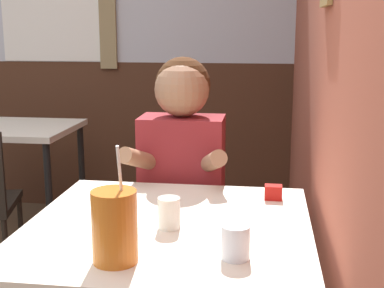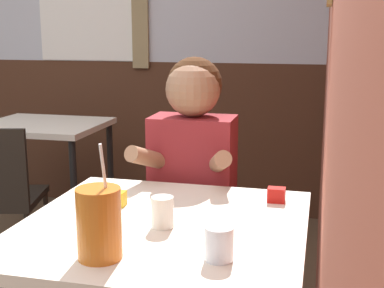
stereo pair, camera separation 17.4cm
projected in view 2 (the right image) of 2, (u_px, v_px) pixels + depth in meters
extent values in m
cube|color=#9E4C38|center=(337.00, 26.00, 2.30)|extent=(0.06, 4.63, 2.70)
cube|color=#472819|center=(140.00, 134.00, 4.06)|extent=(5.70, 0.06, 1.10)
cube|color=beige|center=(163.00, 228.00, 1.64)|extent=(0.86, 0.85, 0.04)
cylinder|color=black|center=(100.00, 274.00, 2.17)|extent=(0.04, 0.04, 0.72)
cube|color=beige|center=(43.00, 126.00, 3.37)|extent=(0.74, 0.63, 0.04)
cylinder|color=black|center=(75.00, 200.00, 3.11)|extent=(0.04, 0.04, 0.72)
cylinder|color=black|center=(23.00, 169.00, 3.79)|extent=(0.04, 0.04, 0.72)
cylinder|color=black|center=(111.00, 175.00, 3.63)|extent=(0.04, 0.04, 0.72)
cube|color=black|center=(3.00, 198.00, 2.89)|extent=(0.49, 0.49, 0.04)
cylinder|color=black|center=(47.00, 226.00, 3.12)|extent=(0.03, 0.03, 0.42)
cylinder|color=black|center=(29.00, 251.00, 2.77)|extent=(0.03, 0.03, 0.42)
cube|color=maroon|center=(193.00, 180.00, 2.21)|extent=(0.34, 0.20, 0.53)
sphere|color=#472814|center=(195.00, 85.00, 2.16)|extent=(0.22, 0.22, 0.22)
sphere|color=#9E7051|center=(193.00, 89.00, 2.13)|extent=(0.22, 0.22, 0.22)
cylinder|color=#9E7051|center=(151.00, 159.00, 2.09)|extent=(0.14, 0.27, 0.15)
cylinder|color=#9E7051|center=(219.00, 163.00, 2.02)|extent=(0.14, 0.27, 0.15)
cylinder|color=#C6661E|center=(99.00, 224.00, 1.36)|extent=(0.12, 0.12, 0.19)
cylinder|color=white|center=(103.00, 170.00, 1.33)|extent=(0.01, 0.04, 0.14)
cylinder|color=silver|center=(219.00, 243.00, 1.36)|extent=(0.07, 0.07, 0.09)
cylinder|color=silver|center=(163.00, 212.00, 1.59)|extent=(0.07, 0.07, 0.09)
cube|color=#B7140F|center=(276.00, 195.00, 1.82)|extent=(0.06, 0.04, 0.05)
cube|color=yellow|center=(116.00, 198.00, 1.79)|extent=(0.06, 0.04, 0.05)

